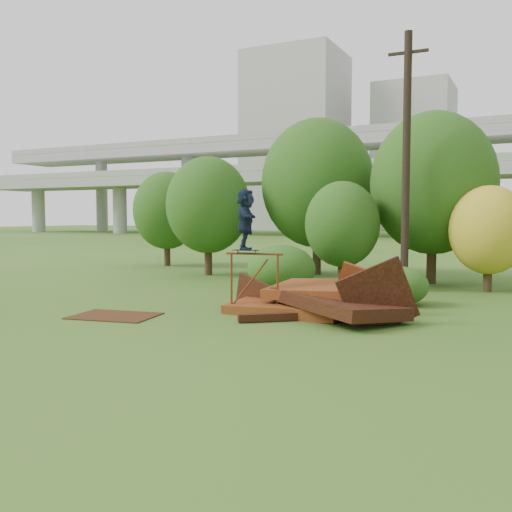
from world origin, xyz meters
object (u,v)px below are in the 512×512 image
at_px(scrap_pile, 318,301).
at_px(skater, 246,219).
at_px(flat_plate, 115,316).
at_px(utility_pole, 406,161).

distance_m(scrap_pile, skater, 3.00).
distance_m(scrap_pile, flat_plate, 5.56).
relative_size(skater, utility_pole, 0.18).
bearing_deg(skater, scrap_pile, -99.04).
relative_size(scrap_pile, utility_pole, 0.62).
xyz_separation_m(scrap_pile, utility_pole, (1.01, 6.19, 4.26)).
height_order(scrap_pile, flat_plate, scrap_pile).
xyz_separation_m(skater, utility_pole, (2.96, 6.72, 2.05)).
relative_size(scrap_pile, flat_plate, 2.57).
height_order(skater, utility_pole, utility_pole).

